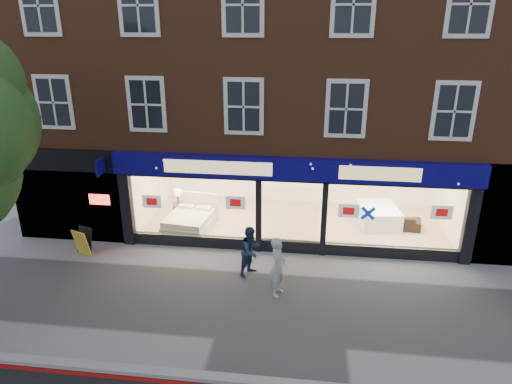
% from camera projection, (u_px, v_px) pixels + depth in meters
% --- Properties ---
extents(ground, '(120.00, 120.00, 0.00)m').
position_uv_depth(ground, '(284.00, 305.00, 12.29)').
color(ground, gray).
rests_on(ground, ground).
extents(kerb_stone, '(60.00, 0.25, 0.12)m').
position_uv_depth(kerb_stone, '(275.00, 383.00, 9.58)').
color(kerb_stone, gray).
rests_on(kerb_stone, ground).
extents(showroom_floor, '(11.00, 4.50, 0.10)m').
position_uv_depth(showroom_floor, '(293.00, 223.00, 17.15)').
color(showroom_floor, tan).
rests_on(showroom_floor, ground).
extents(building, '(19.00, 8.26, 10.30)m').
position_uv_depth(building, '(300.00, 36.00, 16.37)').
color(building, brown).
rests_on(building, ground).
extents(display_bed, '(1.77, 2.08, 1.07)m').
position_uv_depth(display_bed, '(190.00, 220.00, 16.60)').
color(display_bed, beige).
rests_on(display_bed, showroom_floor).
extents(bedside_table, '(0.57, 0.57, 0.55)m').
position_uv_depth(bedside_table, '(179.00, 210.00, 17.49)').
color(bedside_table, brown).
rests_on(bedside_table, showroom_floor).
extents(mattress_stack, '(1.58, 1.90, 0.68)m').
position_uv_depth(mattress_stack, '(378.00, 215.00, 16.86)').
color(mattress_stack, white).
rests_on(mattress_stack, showroom_floor).
extents(sofa, '(1.87, 0.96, 0.52)m').
position_uv_depth(sofa, '(395.00, 220.00, 16.62)').
color(sofa, black).
rests_on(sofa, showroom_floor).
extents(a_board, '(0.71, 0.59, 0.93)m').
position_uv_depth(a_board, '(83.00, 242.00, 14.78)').
color(a_board, gold).
rests_on(a_board, ground).
extents(pedestrian_grey, '(0.54, 0.70, 1.73)m').
position_uv_depth(pedestrian_grey, '(278.00, 267.00, 12.52)').
color(pedestrian_grey, '#A3A6AB').
rests_on(pedestrian_grey, ground).
extents(pedestrian_blue, '(0.89, 0.94, 1.54)m').
position_uv_depth(pedestrian_blue, '(251.00, 251.00, 13.58)').
color(pedestrian_blue, '#1A2D49').
rests_on(pedestrian_blue, ground).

